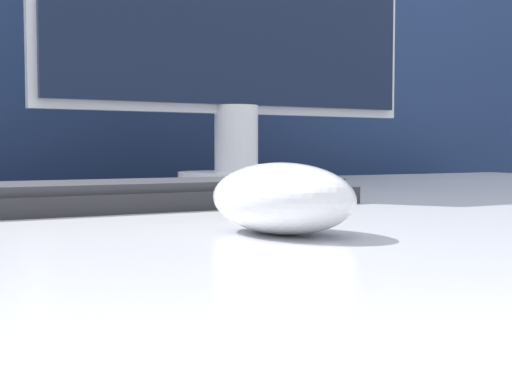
# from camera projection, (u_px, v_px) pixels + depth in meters

# --- Properties ---
(partition_panel) EXTENTS (5.00, 0.03, 1.47)m
(partition_panel) POSITION_uv_depth(u_px,v_px,m) (21.00, 175.00, 1.24)
(partition_panel) COLOR navy
(partition_panel) RESTS_ON ground_plane
(computer_mouse_near) EXTENTS (0.09, 0.12, 0.04)m
(computer_mouse_near) POSITION_uv_depth(u_px,v_px,m) (282.00, 198.00, 0.44)
(computer_mouse_near) COLOR white
(computer_mouse_near) RESTS_ON desk
(keyboard) EXTENTS (0.40, 0.12, 0.02)m
(keyboard) POSITION_uv_depth(u_px,v_px,m) (143.00, 195.00, 0.64)
(keyboard) COLOR #28282D
(keyboard) RESTS_ON desk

